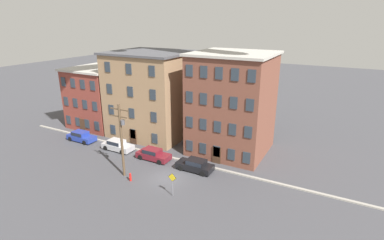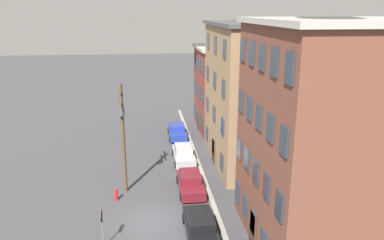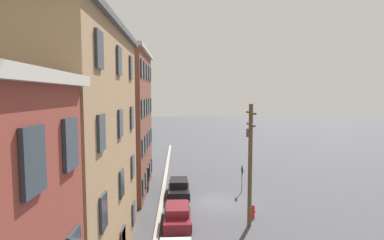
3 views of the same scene
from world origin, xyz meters
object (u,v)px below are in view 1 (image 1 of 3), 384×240
at_px(car_maroon, 153,154).
at_px(caution_sign, 172,181).
at_px(car_black, 195,165).
at_px(car_silver, 117,145).
at_px(fire_hydrant, 130,177).
at_px(utility_pole, 122,137).
at_px(car_blue, 81,136).

distance_m(car_maroon, caution_sign, 8.95).
bearing_deg(car_maroon, car_black, -1.04).
xyz_separation_m(car_silver, fire_hydrant, (6.87, -5.71, -0.27)).
relative_size(car_black, utility_pole, 0.52).
distance_m(car_silver, fire_hydrant, 8.93).
relative_size(car_blue, fire_hydrant, 4.58).
bearing_deg(car_silver, car_maroon, -0.92).
bearing_deg(car_blue, car_maroon, -0.39).
bearing_deg(fire_hydrant, utility_pole, 155.20).
relative_size(caution_sign, utility_pole, 0.31).
height_order(car_black, caution_sign, caution_sign).
distance_m(car_silver, car_black, 12.08).
height_order(car_blue, caution_sign, caution_sign).
xyz_separation_m(car_black, fire_hydrant, (-5.21, -5.50, -0.27)).
xyz_separation_m(car_black, caution_sign, (0.48, -5.87, 0.98)).
xyz_separation_m(car_blue, car_black, (18.97, -0.20, 0.00)).
relative_size(car_maroon, caution_sign, 1.70).
bearing_deg(fire_hydrant, car_maroon, 99.07).
height_order(car_silver, fire_hydrant, car_silver).
xyz_separation_m(car_silver, car_maroon, (5.97, -0.10, 0.00)).
bearing_deg(car_silver, caution_sign, -25.80).
height_order(car_silver, utility_pole, utility_pole).
height_order(car_blue, utility_pole, utility_pole).
xyz_separation_m(car_silver, caution_sign, (12.56, -6.07, 0.98)).
bearing_deg(fire_hydrant, car_black, 46.54).
bearing_deg(car_silver, car_blue, -179.94).
bearing_deg(caution_sign, car_black, 94.72).
bearing_deg(car_blue, car_black, -0.60).
relative_size(car_blue, car_black, 1.00).
distance_m(caution_sign, utility_pole, 7.76).
distance_m(car_blue, car_silver, 6.90).
height_order(car_black, utility_pole, utility_pole).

